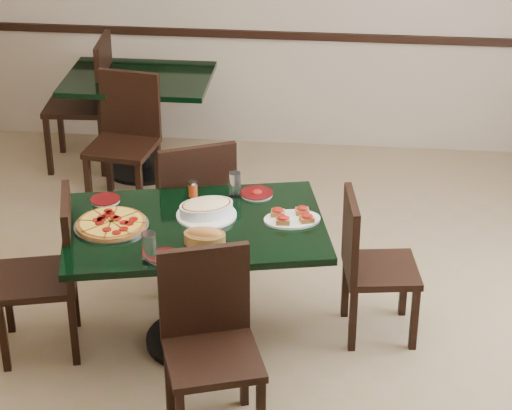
# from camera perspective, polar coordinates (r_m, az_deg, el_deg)

# --- Properties ---
(floor) EXTENTS (5.50, 5.50, 0.00)m
(floor) POSITION_cam_1_polar(r_m,az_deg,el_deg) (5.67, -0.46, -7.74)
(floor) COLOR brown
(floor) RESTS_ON ground
(room_shell) EXTENTS (5.50, 5.50, 5.50)m
(room_shell) POSITION_cam_1_polar(r_m,az_deg,el_deg) (6.68, 10.03, 8.78)
(room_shell) COLOR white
(room_shell) RESTS_ON floor
(main_table) EXTENTS (1.53, 1.16, 0.75)m
(main_table) POSITION_cam_1_polar(r_m,az_deg,el_deg) (5.37, -3.48, -2.80)
(main_table) COLOR black
(main_table) RESTS_ON floor
(back_table) EXTENTS (1.05, 0.77, 0.75)m
(back_table) POSITION_cam_1_polar(r_m,az_deg,el_deg) (7.44, -6.66, 5.68)
(back_table) COLOR black
(back_table) RESTS_ON floor
(chair_far) EXTENTS (0.60, 0.60, 0.97)m
(chair_far) POSITION_cam_1_polar(r_m,az_deg,el_deg) (5.92, -3.55, 0.04)
(chair_far) COLOR black
(chair_far) RESTS_ON floor
(chair_near) EXTENTS (0.56, 0.56, 0.94)m
(chair_near) POSITION_cam_1_polar(r_m,az_deg,el_deg) (4.80, -2.69, -7.38)
(chair_near) COLOR black
(chair_near) RESTS_ON floor
(chair_right) EXTENTS (0.45, 0.45, 0.86)m
(chair_right) POSITION_cam_1_polar(r_m,az_deg,el_deg) (5.52, 6.40, -3.13)
(chair_right) COLOR black
(chair_right) RESTS_ON floor
(chair_left) EXTENTS (0.52, 0.52, 0.92)m
(chair_left) POSITION_cam_1_polar(r_m,az_deg,el_deg) (5.46, -11.66, -3.45)
(chair_left) COLOR black
(chair_left) RESTS_ON floor
(back_chair_near) EXTENTS (0.50, 0.50, 0.93)m
(back_chair_near) POSITION_cam_1_polar(r_m,az_deg,el_deg) (6.99, -7.45, 4.14)
(back_chair_near) COLOR black
(back_chair_near) RESTS_ON floor
(back_chair_left) EXTENTS (0.49, 0.49, 1.00)m
(back_chair_left) POSITION_cam_1_polar(r_m,az_deg,el_deg) (7.57, -9.46, 6.22)
(back_chair_left) COLOR black
(back_chair_left) RESTS_ON floor
(pepperoni_pizza) EXTENTS (0.40, 0.40, 0.04)m
(pepperoni_pizza) POSITION_cam_1_polar(r_m,az_deg,el_deg) (5.29, -8.27, -1.08)
(pepperoni_pizza) COLOR #B6B6BD
(pepperoni_pizza) RESTS_ON main_table
(lasagna_casserole) EXTENTS (0.35, 0.32, 0.09)m
(lasagna_casserole) POSITION_cam_1_polar(r_m,az_deg,el_deg) (5.33, -2.86, -0.19)
(lasagna_casserole) COLOR silver
(lasagna_casserole) RESTS_ON main_table
(bread_basket) EXTENTS (0.22, 0.16, 0.09)m
(bread_basket) POSITION_cam_1_polar(r_m,az_deg,el_deg) (5.07, -2.95, -1.83)
(bread_basket) COLOR brown
(bread_basket) RESTS_ON main_table
(bruschetta_platter) EXTENTS (0.34, 0.27, 0.05)m
(bruschetta_platter) POSITION_cam_1_polar(r_m,az_deg,el_deg) (5.29, 2.08, -0.68)
(bruschetta_platter) COLOR silver
(bruschetta_platter) RESTS_ON main_table
(side_plate_near) EXTENTS (0.17, 0.17, 0.02)m
(side_plate_near) POSITION_cam_1_polar(r_m,az_deg,el_deg) (4.98, -5.20, -2.97)
(side_plate_near) COLOR silver
(side_plate_near) RESTS_ON main_table
(side_plate_far_r) EXTENTS (0.18, 0.18, 0.03)m
(side_plate_far_r) POSITION_cam_1_polar(r_m,az_deg,el_deg) (5.56, 0.05, 0.68)
(side_plate_far_r) COLOR silver
(side_plate_far_r) RESTS_ON main_table
(side_plate_far_l) EXTENTS (0.16, 0.16, 0.02)m
(side_plate_far_l) POSITION_cam_1_polar(r_m,az_deg,el_deg) (5.56, -8.61, 0.29)
(side_plate_far_l) COLOR silver
(side_plate_far_l) RESTS_ON main_table
(napkin_setting) EXTENTS (0.20, 0.20, 0.01)m
(napkin_setting) POSITION_cam_1_polar(r_m,az_deg,el_deg) (4.98, -4.26, -2.98)
(napkin_setting) COLOR silver
(napkin_setting) RESTS_ON main_table
(water_glass_a) EXTENTS (0.07, 0.07, 0.14)m
(water_glass_a) POSITION_cam_1_polar(r_m,az_deg,el_deg) (5.53, -1.21, 1.18)
(water_glass_a) COLOR silver
(water_glass_a) RESTS_ON main_table
(water_glass_b) EXTENTS (0.07, 0.07, 0.16)m
(water_glass_b) POSITION_cam_1_polar(r_m,az_deg,el_deg) (4.92, -6.13, -2.44)
(water_glass_b) COLOR silver
(water_glass_b) RESTS_ON main_table
(pepper_shaker) EXTENTS (0.05, 0.05, 0.09)m
(pepper_shaker) POSITION_cam_1_polar(r_m,az_deg,el_deg) (5.54, -3.62, 0.94)
(pepper_shaker) COLOR #C95115
(pepper_shaker) RESTS_ON main_table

